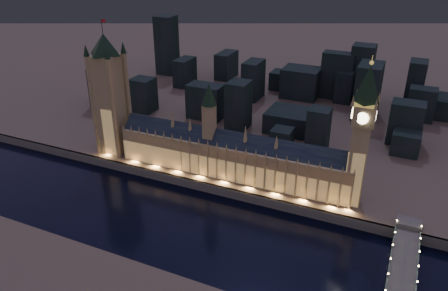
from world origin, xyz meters
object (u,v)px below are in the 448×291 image
at_px(palace_of_westminster, 230,155).
at_px(victoria_tower, 109,89).
at_px(elizabeth_tower, 362,126).
at_px(westminster_bridge, 402,274).

height_order(palace_of_westminster, victoria_tower, victoria_tower).
distance_m(palace_of_westminster, elizabeth_tower, 109.78).
bearing_deg(westminster_bridge, palace_of_westminster, 155.35).
bearing_deg(elizabeth_tower, westminster_bridge, -57.44).
distance_m(elizabeth_tower, westminster_bridge, 101.13).
distance_m(victoria_tower, elizabeth_tower, 218.02).
bearing_deg(elizabeth_tower, palace_of_westminster, -179.90).
distance_m(palace_of_westminster, victoria_tower, 124.73).
bearing_deg(victoria_tower, westminster_bridge, -14.13).
bearing_deg(westminster_bridge, victoria_tower, 165.87).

